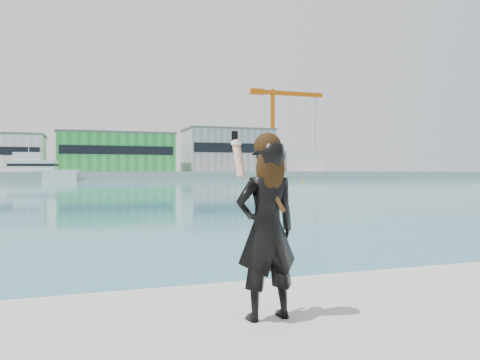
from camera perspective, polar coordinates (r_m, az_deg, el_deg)
The scene contains 9 objects.
far_quay at distance 134.10m, azimuth -18.36°, elevation 0.57°, with size 320.00×40.00×2.00m, color #9E9E99.
warehouse_green at distance 132.50m, azimuth -14.90°, elevation 3.29°, with size 30.60×16.36×10.50m.
warehouse_grey_right at distance 138.54m, azimuth -1.55°, elevation 3.64°, with size 25.50×15.35×12.50m.
ancillary_shed at distance 144.74m, azimuth 7.03°, elevation 2.23°, with size 12.00×10.00×6.00m, color silver.
dock_crane at distance 138.01m, azimuth 4.47°, elevation 6.48°, with size 23.00×4.00×24.00m.
flagpole_right at distance 127.35m, azimuth -8.32°, elevation 3.08°, with size 1.28×0.16×8.00m.
motor_yacht at distance 117.30m, azimuth -23.65°, elevation 1.13°, with size 18.56×8.09×8.38m.
buoy_near at distance 85.09m, azimuth 7.66°, elevation -0.32°, with size 0.50×0.50×0.50m, color yellow.
woman at distance 4.02m, azimuth 3.26°, elevation -5.38°, with size 0.59×0.41×1.62m.
Camera 1 is at (-1.38, -4.09, 2.07)m, focal length 35.00 mm.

